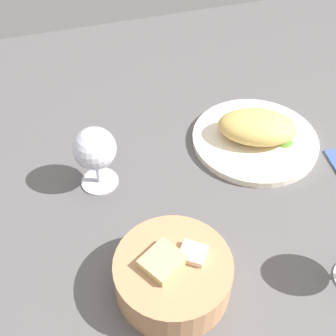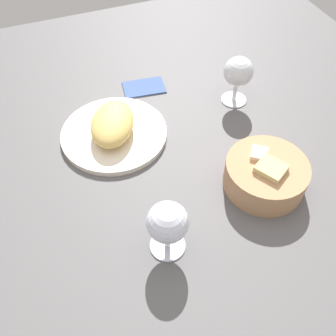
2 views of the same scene
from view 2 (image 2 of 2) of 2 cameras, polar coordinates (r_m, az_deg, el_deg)
name	(u,v)px [view 2 (image 2 of 2)]	position (r cm, az deg, el deg)	size (l,w,h in cm)	color
ground_plane	(179,154)	(87.51, 1.65, 2.11)	(140.00, 140.00, 2.00)	#565355
plate	(114,134)	(90.58, -8.18, 5.17)	(25.02, 25.02, 1.40)	white
omelette	(112,123)	(88.27, -8.41, 6.69)	(15.33, 9.81, 5.28)	#DDB65E
lettuce_garnish	(119,115)	(93.49, -7.38, 8.04)	(3.76, 3.76, 1.02)	#4C7F29
bread_basket	(265,175)	(80.54, 14.54, -0.98)	(17.05, 17.05, 7.67)	tan
wine_glass_near	(168,224)	(65.87, -0.06, -8.47)	(7.58, 7.58, 12.20)	silver
wine_glass_far	(238,73)	(96.21, 10.59, 13.91)	(7.32, 7.32, 12.58)	silver
folded_napkin	(145,86)	(103.72, -3.45, 12.25)	(11.00, 7.00, 0.80)	#3D568F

